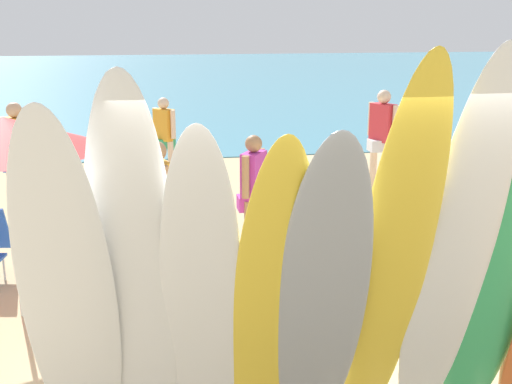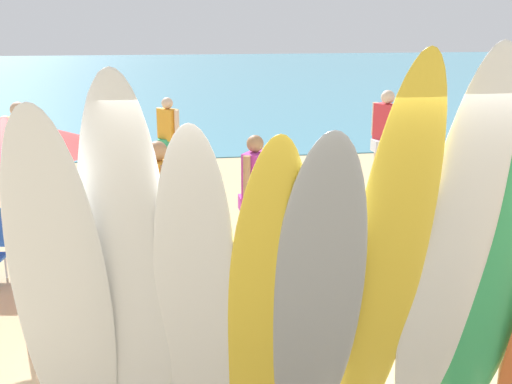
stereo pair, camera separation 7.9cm
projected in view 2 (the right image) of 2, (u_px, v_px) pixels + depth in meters
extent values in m
plane|color=tan|center=(190.00, 123.00, 18.29)|extent=(60.00, 60.00, 0.00)
cube|color=teal|center=(172.00, 76.00, 32.76)|extent=(60.00, 40.00, 0.02)
cylinder|color=brown|center=(505.00, 355.00, 5.11)|extent=(0.07, 0.07, 0.62)
cylinder|color=brown|center=(298.00, 335.00, 4.78)|extent=(3.49, 0.06, 0.06)
ellipsoid|color=white|center=(65.00, 309.00, 3.74)|extent=(0.61, 0.93, 2.52)
ellipsoid|color=white|center=(129.00, 290.00, 3.80)|extent=(0.56, 0.84, 2.68)
ellipsoid|color=white|center=(196.00, 308.00, 3.90)|extent=(0.57, 0.89, 2.40)
ellipsoid|color=yellow|center=(266.00, 309.00, 3.95)|extent=(0.50, 0.85, 2.33)
ellipsoid|color=#999EA3|center=(316.00, 307.00, 3.96)|extent=(0.63, 0.93, 2.36)
ellipsoid|color=yellow|center=(386.00, 272.00, 3.96)|extent=(0.48, 0.98, 2.77)
ellipsoid|color=white|center=(449.00, 264.00, 4.05)|extent=(0.56, 0.87, 2.80)
ellipsoid|color=#38B266|center=(489.00, 290.00, 4.26)|extent=(0.59, 0.72, 2.31)
cylinder|color=beige|center=(377.00, 163.00, 11.35)|extent=(0.13, 0.13, 0.83)
cylinder|color=beige|center=(392.00, 167.00, 11.08)|extent=(0.13, 0.13, 0.83)
cube|color=silver|center=(385.00, 145.00, 11.13)|extent=(0.45, 0.27, 0.20)
cube|color=#DB333D|center=(387.00, 123.00, 11.02)|extent=(0.40, 0.48, 0.65)
sphere|color=beige|center=(388.00, 97.00, 10.91)|extent=(0.23, 0.23, 0.23)
cylinder|color=beige|center=(375.00, 119.00, 11.23)|extent=(0.10, 0.10, 0.58)
cylinder|color=beige|center=(399.00, 123.00, 10.80)|extent=(0.10, 0.10, 0.58)
cylinder|color=#9E704C|center=(260.00, 223.00, 8.20)|extent=(0.11, 0.11, 0.74)
cylinder|color=#9E704C|center=(250.00, 230.00, 7.93)|extent=(0.11, 0.11, 0.74)
cube|color=#B23399|center=(255.00, 203.00, 7.99)|extent=(0.40, 0.24, 0.18)
cube|color=#B23399|center=(255.00, 175.00, 7.89)|extent=(0.37, 0.43, 0.58)
sphere|color=#9E704C|center=(255.00, 144.00, 7.79)|extent=(0.21, 0.21, 0.21)
cylinder|color=#9E704C|center=(263.00, 169.00, 8.10)|extent=(0.09, 0.09, 0.51)
cylinder|color=#9E704C|center=(247.00, 177.00, 7.67)|extent=(0.09, 0.09, 0.51)
cylinder|color=#9E704C|center=(157.00, 242.00, 7.44)|extent=(0.12, 0.12, 0.78)
cylinder|color=#9E704C|center=(165.00, 251.00, 7.16)|extent=(0.12, 0.12, 0.78)
cube|color=silver|center=(160.00, 219.00, 7.21)|extent=(0.42, 0.26, 0.19)
cube|color=orange|center=(159.00, 188.00, 7.12)|extent=(0.31, 0.44, 0.61)
sphere|color=#9E704C|center=(157.00, 151.00, 7.01)|extent=(0.22, 0.22, 0.22)
cylinder|color=#9E704C|center=(152.00, 180.00, 7.34)|extent=(0.09, 0.09, 0.54)
cylinder|color=#9E704C|center=(165.00, 190.00, 6.88)|extent=(0.09, 0.09, 0.54)
cylinder|color=beige|center=(164.00, 158.00, 11.98)|extent=(0.11, 0.11, 0.73)
cylinder|color=beige|center=(175.00, 161.00, 11.79)|extent=(0.11, 0.11, 0.73)
cube|color=#33A36B|center=(169.00, 143.00, 11.81)|extent=(0.39, 0.24, 0.18)
cube|color=orange|center=(168.00, 125.00, 11.72)|extent=(0.39, 0.42, 0.57)
sphere|color=beige|center=(167.00, 103.00, 11.61)|extent=(0.21, 0.21, 0.21)
cylinder|color=beige|center=(159.00, 121.00, 11.86)|extent=(0.09, 0.09, 0.51)
cylinder|color=beige|center=(177.00, 124.00, 11.55)|extent=(0.09, 0.09, 0.51)
cylinder|color=tan|center=(16.00, 184.00, 9.97)|extent=(0.12, 0.12, 0.82)
cylinder|color=tan|center=(34.00, 186.00, 9.86)|extent=(0.12, 0.12, 0.82)
cube|color=#2D4CB2|center=(23.00, 163.00, 9.83)|extent=(0.44, 0.27, 0.20)
cube|color=orange|center=(21.00, 138.00, 9.73)|extent=(0.47, 0.40, 0.64)
sphere|color=tan|center=(18.00, 110.00, 9.61)|extent=(0.23, 0.23, 0.23)
cylinder|color=tan|center=(6.00, 135.00, 9.81)|extent=(0.10, 0.10, 0.57)
cylinder|color=tan|center=(35.00, 137.00, 9.62)|extent=(0.10, 0.10, 0.57)
cylinder|color=#B7B7BC|center=(6.00, 267.00, 7.38)|extent=(0.02, 0.02, 0.28)
cylinder|color=silver|center=(15.00, 223.00, 6.26)|extent=(0.04, 0.04, 1.93)
cone|color=red|center=(5.00, 133.00, 6.03)|extent=(1.81, 1.81, 0.32)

